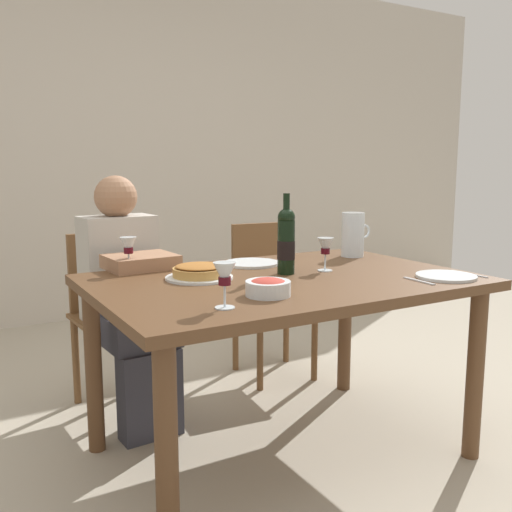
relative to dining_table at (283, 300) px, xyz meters
The scene contains 19 objects.
ground_plane 0.67m from the dining_table, ahead, with size 8.00×8.00×0.00m, color #B2A893.
back_wall 2.73m from the dining_table, 90.00° to the left, with size 8.00×0.10×2.80m, color beige.
dining_table is the anchor object (origin of this frame).
wine_bottle 0.24m from the dining_table, 47.63° to the left, with size 0.07×0.07×0.33m.
water_pitcher 0.67m from the dining_table, 24.96° to the left, with size 0.17×0.11×0.22m.
baked_tart 0.36m from the dining_table, 155.21° to the left, with size 0.27×0.27×0.06m.
salad_bowl 0.36m from the dining_table, 131.58° to the right, with size 0.16×0.16×0.06m.
wine_glass_left_diner 0.30m from the dining_table, ahead, with size 0.07×0.07×0.14m.
wine_glass_right_diner 0.57m from the dining_table, 142.58° to the right, with size 0.07×0.07×0.15m.
wine_glass_centre 0.68m from the dining_table, 140.64° to the left, with size 0.07×0.07×0.15m.
dinner_plate_left_setting 0.66m from the dining_table, 30.91° to the right, with size 0.24×0.24×0.01m, color silver.
dinner_plate_right_setting 0.34m from the dining_table, 83.75° to the left, with size 0.25×0.25×0.01m, color silver.
fork_left_setting 0.54m from the dining_table, 39.23° to the right, with size 0.16×0.01×0.01m, color silver.
knife_left_setting 0.78m from the dining_table, 25.69° to the right, with size 0.18×0.01×0.01m, color silver.
knife_right_setting 0.38m from the dining_table, 60.01° to the left, with size 0.18×0.01×0.01m, color silver.
spoon_right_setting 0.35m from the dining_table, 109.69° to the left, with size 0.16×0.01×0.01m, color silver.
chair_left 1.00m from the dining_table, 117.40° to the left, with size 0.43×0.43×0.87m.
diner_left 0.78m from the dining_table, 124.55° to the left, with size 0.35×0.52×1.16m.
chair_right 1.00m from the dining_table, 62.22° to the left, with size 0.43×0.43×0.87m.
Camera 1 is at (-1.21, -1.88, 1.21)m, focal length 39.62 mm.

